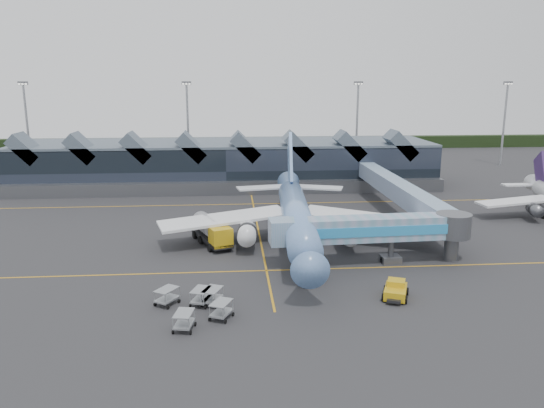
{
  "coord_description": "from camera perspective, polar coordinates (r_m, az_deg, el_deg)",
  "views": [
    {
      "loc": [
        -4.21,
        -68.96,
        22.59
      ],
      "look_at": [
        1.83,
        6.27,
        5.0
      ],
      "focal_mm": 35.0,
      "sensor_mm": 36.0,
      "label": 1
    }
  ],
  "objects": [
    {
      "name": "terminal",
      "position": [
        117.66,
        -4.97,
        4.41
      ],
      "size": [
        90.0,
        22.25,
        12.52
      ],
      "color": "black",
      "rests_on": "ground"
    },
    {
      "name": "main_airliner",
      "position": [
        75.04,
        2.58,
        -1.01
      ],
      "size": [
        39.4,
        45.39,
        14.57
      ],
      "rotation": [
        0.0,
        0.0,
        -0.06
      ],
      "color": "#5F8BC1",
      "rests_on": "ground"
    },
    {
      "name": "tree_line_far",
      "position": [
        180.19,
        -3.24,
        6.54
      ],
      "size": [
        260.0,
        4.0,
        4.0
      ],
      "primitive_type": "cube",
      "color": "black",
      "rests_on": "ground"
    },
    {
      "name": "pushback_tug",
      "position": [
        58.63,
        13.15,
        -9.05
      ],
      "size": [
        3.61,
        4.49,
        1.81
      ],
      "rotation": [
        0.0,
        0.0,
        -0.38
      ],
      "color": "gold",
      "rests_on": "ground"
    },
    {
      "name": "taxi_stripes",
      "position": [
        82.24,
        -1.48,
        -2.83
      ],
      "size": [
        120.0,
        60.0,
        0.01
      ],
      "color": "orange",
      "rests_on": "ground"
    },
    {
      "name": "fuel_truck",
      "position": [
        75.74,
        -6.63,
        -2.68
      ],
      "size": [
        6.23,
        10.92,
        3.71
      ],
      "rotation": [
        0.0,
        0.0,
        0.36
      ],
      "color": "black",
      "rests_on": "ground"
    },
    {
      "name": "jet_bridge",
      "position": [
        67.88,
        11.94,
        -2.7
      ],
      "size": [
        25.91,
        5.13,
        6.25
      ],
      "rotation": [
        0.0,
        0.0,
        0.05
      ],
      "color": "#6996B0",
      "rests_on": "ground"
    },
    {
      "name": "baggage_carts",
      "position": [
        54.27,
        -8.04,
        -10.5
      ],
      "size": [
        8.25,
        8.72,
        1.72
      ],
      "rotation": [
        0.0,
        0.0,
        -0.42
      ],
      "color": "#9A9FA3",
      "rests_on": "ground"
    },
    {
      "name": "light_masts",
      "position": [
        134.53,
        6.3,
        8.73
      ],
      "size": [
        132.4,
        42.56,
        22.45
      ],
      "color": "gray",
      "rests_on": "ground"
    },
    {
      "name": "ground",
      "position": [
        72.69,
        -1.04,
        -4.99
      ],
      "size": [
        260.0,
        260.0,
        0.0
      ],
      "primitive_type": "plane",
      "color": "#2C2B2E",
      "rests_on": "ground"
    }
  ]
}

